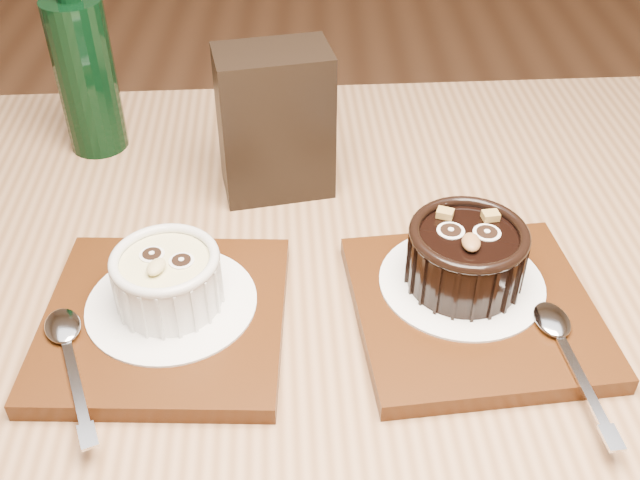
# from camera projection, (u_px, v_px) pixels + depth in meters

# --- Properties ---
(table) EXTENTS (1.24, 0.86, 0.75)m
(table) POSITION_uv_depth(u_px,v_px,m) (332.00, 407.00, 0.63)
(table) COLOR brown
(table) RESTS_ON ground
(tray_left) EXTENTS (0.18, 0.18, 0.01)m
(tray_left) POSITION_uv_depth(u_px,v_px,m) (165.00, 320.00, 0.57)
(tray_left) COLOR #43200B
(tray_left) RESTS_ON table
(doily_left) EXTENTS (0.13, 0.13, 0.00)m
(doily_left) POSITION_uv_depth(u_px,v_px,m) (172.00, 303.00, 0.57)
(doily_left) COLOR white
(doily_left) RESTS_ON tray_left
(ramekin_white) EXTENTS (0.08, 0.08, 0.05)m
(ramekin_white) POSITION_uv_depth(u_px,v_px,m) (167.00, 277.00, 0.55)
(ramekin_white) COLOR silver
(ramekin_white) RESTS_ON doily_left
(spoon_left) EXTENTS (0.08, 0.13, 0.01)m
(spoon_left) POSITION_uv_depth(u_px,v_px,m) (70.00, 359.00, 0.52)
(spoon_left) COLOR silver
(spoon_left) RESTS_ON tray_left
(tray_right) EXTENTS (0.20, 0.20, 0.01)m
(tray_right) POSITION_uv_depth(u_px,v_px,m) (473.00, 309.00, 0.58)
(tray_right) COLOR #43200B
(tray_right) RESTS_ON table
(doily_right) EXTENTS (0.13, 0.13, 0.00)m
(doily_right) POSITION_uv_depth(u_px,v_px,m) (462.00, 282.00, 0.59)
(doily_right) COLOR white
(doily_right) RESTS_ON tray_right
(ramekin_dark) EXTENTS (0.09, 0.09, 0.05)m
(ramekin_dark) POSITION_uv_depth(u_px,v_px,m) (466.00, 254.00, 0.57)
(ramekin_dark) COLOR black
(ramekin_dark) RESTS_ON doily_right
(spoon_right) EXTENTS (0.04, 0.14, 0.01)m
(spoon_right) POSITION_uv_depth(u_px,v_px,m) (570.00, 355.00, 0.53)
(spoon_right) COLOR silver
(spoon_right) RESTS_ON tray_right
(condiment_stand) EXTENTS (0.11, 0.08, 0.14)m
(condiment_stand) POSITION_uv_depth(u_px,v_px,m) (275.00, 123.00, 0.68)
(condiment_stand) COLOR black
(condiment_stand) RESTS_ON table
(green_bottle) EXTENTS (0.06, 0.06, 0.22)m
(green_bottle) POSITION_uv_depth(u_px,v_px,m) (85.00, 70.00, 0.73)
(green_bottle) COLOR black
(green_bottle) RESTS_ON table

